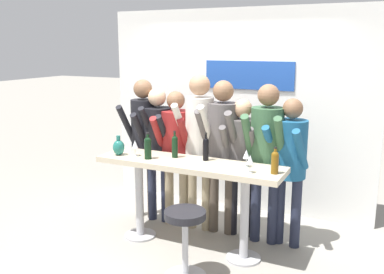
{
  "coord_description": "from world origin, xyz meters",
  "views": [
    {
      "loc": [
        1.92,
        -3.91,
        2.18
      ],
      "look_at": [
        0.0,
        0.08,
        1.23
      ],
      "focal_mm": 40.0,
      "sensor_mm": 36.0,
      "label": 1
    }
  ],
  "objects": [
    {
      "name": "person_far_right",
      "position": [
        0.7,
        0.47,
        1.11
      ],
      "size": [
        0.44,
        0.57,
        1.78
      ],
      "rotation": [
        0.0,
        0.0,
        0.07
      ],
      "color": "#23283D",
      "rests_on": "ground_plane"
    },
    {
      "name": "person_center_left",
      "position": [
        -0.41,
        0.49,
        1.03
      ],
      "size": [
        0.45,
        0.56,
        1.65
      ],
      "rotation": [
        0.0,
        0.0,
        0.13
      ],
      "color": "gray",
      "rests_on": "ground_plane"
    },
    {
      "name": "ground_plane",
      "position": [
        0.0,
        0.0,
        0.0
      ],
      "size": [
        40.0,
        40.0,
        0.0
      ],
      "primitive_type": "plane",
      "color": "gray"
    },
    {
      "name": "person_left",
      "position": [
        -0.67,
        0.49,
        1.05
      ],
      "size": [
        0.42,
        0.54,
        1.68
      ],
      "rotation": [
        0.0,
        0.0,
        0.07
      ],
      "color": "#23283D",
      "rests_on": "ground_plane"
    },
    {
      "name": "back_wall",
      "position": [
        0.0,
        1.43,
        1.33
      ],
      "size": [
        3.64,
        0.12,
        2.65
      ],
      "color": "silver",
      "rests_on": "ground_plane"
    },
    {
      "name": "wine_bottle_1",
      "position": [
        0.93,
        -0.03,
        1.1
      ],
      "size": [
        0.07,
        0.07,
        0.26
      ],
      "color": "brown",
      "rests_on": "tasting_table"
    },
    {
      "name": "wine_glass_2",
      "position": [
        0.61,
        0.08,
        1.1
      ],
      "size": [
        0.07,
        0.07,
        0.18
      ],
      "color": "silver",
      "rests_on": "tasting_table"
    },
    {
      "name": "person_far_left",
      "position": [
        -0.89,
        0.53,
        1.12
      ],
      "size": [
        0.39,
        0.53,
        1.77
      ],
      "rotation": [
        0.0,
        0.0,
        0.06
      ],
      "color": "#473D33",
      "rests_on": "ground_plane"
    },
    {
      "name": "wine_bottle_3",
      "position": [
        0.14,
        0.12,
        1.11
      ],
      "size": [
        0.06,
        0.06,
        0.3
      ],
      "color": "black",
      "rests_on": "tasting_table"
    },
    {
      "name": "person_center_right",
      "position": [
        0.18,
        0.5,
        1.12
      ],
      "size": [
        0.44,
        0.56,
        1.8
      ],
      "rotation": [
        0.0,
        0.0,
        0.05
      ],
      "color": "#473D33",
      "rests_on": "ground_plane"
    },
    {
      "name": "tasting_table",
      "position": [
        0.0,
        0.0,
        0.8
      ],
      "size": [
        2.04,
        0.52,
        0.98
      ],
      "color": "beige",
      "rests_on": "ground_plane"
    },
    {
      "name": "bar_stool",
      "position": [
        0.25,
        -0.59,
        0.45
      ],
      "size": [
        0.41,
        0.41,
        0.68
      ],
      "color": "#B2B2B7",
      "rests_on": "ground_plane"
    },
    {
      "name": "person_right",
      "position": [
        0.4,
        0.53,
        1.0
      ],
      "size": [
        0.41,
        0.52,
        1.6
      ],
      "rotation": [
        0.0,
        0.0,
        0.1
      ],
      "color": "black",
      "rests_on": "ground_plane"
    },
    {
      "name": "wine_bottle_2",
      "position": [
        -0.21,
        0.09,
        1.11
      ],
      "size": [
        0.07,
        0.07,
        0.3
      ],
      "color": "black",
      "rests_on": "tasting_table"
    },
    {
      "name": "wine_glass_0",
      "position": [
        0.71,
        -0.11,
        1.1
      ],
      "size": [
        0.07,
        0.07,
        0.18
      ],
      "color": "silver",
      "rests_on": "tasting_table"
    },
    {
      "name": "wine_bottle_0",
      "position": [
        -0.45,
        -0.09,
        1.11
      ],
      "size": [
        0.08,
        0.08,
        0.29
      ],
      "color": "black",
      "rests_on": "tasting_table"
    },
    {
      "name": "decorative_vase",
      "position": [
        -0.83,
        -0.09,
        1.06
      ],
      "size": [
        0.13,
        0.13,
        0.22
      ],
      "color": "#1E665B",
      "rests_on": "tasting_table"
    },
    {
      "name": "person_rightmost",
      "position": [
        0.95,
        0.51,
        1.02
      ],
      "size": [
        0.46,
        0.56,
        1.64
      ],
      "rotation": [
        0.0,
        0.0,
        -0.16
      ],
      "color": "#23283D",
      "rests_on": "ground_plane"
    },
    {
      "name": "person_center",
      "position": [
        -0.1,
        0.48,
        1.17
      ],
      "size": [
        0.4,
        0.55,
        1.86
      ],
      "rotation": [
        0.0,
        0.0,
        0.03
      ],
      "color": "gray",
      "rests_on": "ground_plane"
    },
    {
      "name": "wine_glass_1",
      "position": [
        -0.64,
        -0.04,
        1.1
      ],
      "size": [
        0.07,
        0.07,
        0.18
      ],
      "color": "silver",
      "rests_on": "tasting_table"
    }
  ]
}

